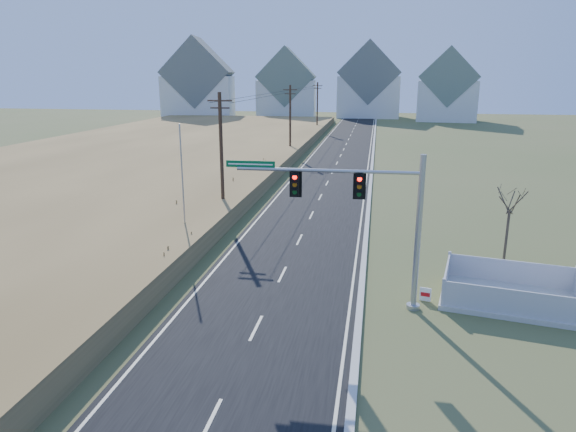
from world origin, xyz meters
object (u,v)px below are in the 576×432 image
object	(u,v)px
fence_enclosure	(510,296)
bare_tree	(511,199)
open_sign	(425,294)
traffic_signal_mast	(375,215)
flagpole	(183,196)

from	to	relation	value
fence_enclosure	bare_tree	size ratio (longest dim) A/B	1.43
bare_tree	open_sign	bearing A→B (deg)	-130.35
fence_enclosure	bare_tree	world-z (taller)	bare_tree
traffic_signal_mast	bare_tree	world-z (taller)	traffic_signal_mast
traffic_signal_mast	open_sign	bearing A→B (deg)	19.58
open_sign	flagpole	distance (m)	15.73
open_sign	traffic_signal_mast	bearing A→B (deg)	-146.20
open_sign	flagpole	xyz separation A→B (m)	(-14.09, 6.47, 2.60)
open_sign	flagpole	world-z (taller)	flagpole
bare_tree	traffic_signal_mast	bearing A→B (deg)	-138.03
fence_enclosure	flagpole	world-z (taller)	flagpole
fence_enclosure	bare_tree	bearing A→B (deg)	91.68
open_sign	bare_tree	xyz separation A→B (m)	(4.63, 5.45, 3.43)
open_sign	bare_tree	world-z (taller)	bare_tree
fence_enclosure	bare_tree	xyz separation A→B (m)	(0.78, 4.88, 3.50)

